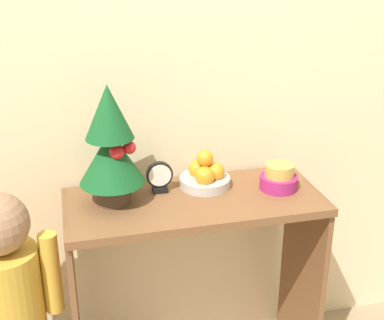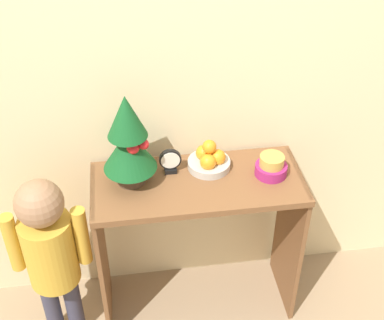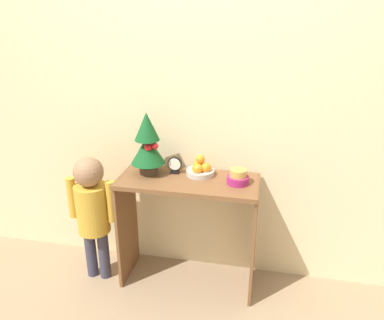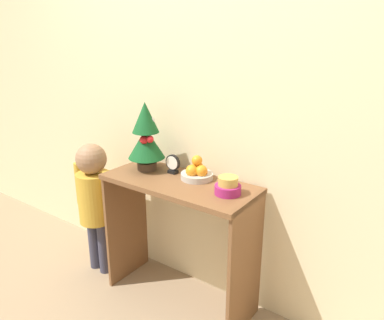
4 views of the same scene
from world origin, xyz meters
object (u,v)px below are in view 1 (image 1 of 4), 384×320
mini_tree (111,145)px  fruit_bowl (205,175)px  child_figure (8,291)px  desk_clock (160,177)px  singing_bowl (279,178)px

mini_tree → fruit_bowl: mini_tree is taller
child_figure → desk_clock: bearing=16.9°
mini_tree → singing_bowl: (0.60, -0.04, -0.17)m
singing_bowl → child_figure: bearing=-174.8°
mini_tree → fruit_bowl: (0.35, 0.05, -0.17)m
singing_bowl → desk_clock: (-0.43, 0.08, 0.02)m
mini_tree → child_figure: mini_tree is taller
mini_tree → desk_clock: mini_tree is taller
fruit_bowl → desk_clock: bearing=-177.8°
mini_tree → child_figure: bearing=-161.6°
singing_bowl → mini_tree: bearing=176.6°
mini_tree → fruit_bowl: 0.39m
fruit_bowl → desk_clock: 0.17m
mini_tree → desk_clock: bearing=13.7°
fruit_bowl → desk_clock: (-0.17, -0.01, 0.01)m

